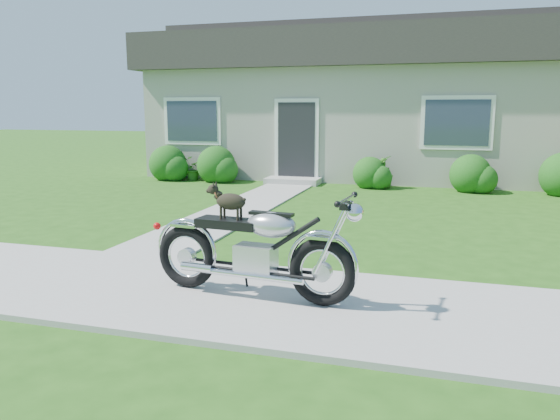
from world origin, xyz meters
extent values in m
plane|color=#235114|center=(0.00, 0.00, 0.00)|extent=(80.00, 80.00, 0.00)
cube|color=#9E9B93|center=(0.00, 0.00, 0.02)|extent=(24.00, 2.20, 0.04)
cube|color=#9E9B93|center=(-1.50, 5.00, 0.01)|extent=(1.20, 8.00, 0.03)
cube|color=#ABA59A|center=(0.00, 12.00, 1.50)|extent=(12.00, 6.00, 3.00)
cube|color=#2D2B28|center=(0.00, 12.00, 3.50)|extent=(12.60, 6.60, 1.00)
cube|color=#2D2B28|center=(0.00, 12.00, 4.20)|extent=(12.60, 2.00, 0.60)
cube|color=black|center=(-1.50, 8.97, 1.05)|extent=(1.00, 0.06, 2.10)
cube|color=#9E9B93|center=(-1.50, 8.62, 0.08)|extent=(1.40, 0.70, 0.16)
cube|color=#2D3847|center=(-4.50, 8.97, 1.60)|extent=(1.70, 0.05, 1.30)
cube|color=#2D3847|center=(2.50, 8.97, 1.60)|extent=(1.70, 0.05, 1.30)
sphere|color=#1C5416|center=(0.50, 8.50, 0.35)|extent=(0.84, 0.84, 0.84)
sphere|color=#1C5416|center=(2.87, 8.50, 0.41)|extent=(0.96, 0.96, 0.96)
sphere|color=#1C5416|center=(-5.05, 8.50, 0.44)|extent=(1.03, 1.03, 1.03)
sphere|color=#1C5416|center=(-3.60, 8.50, 0.44)|extent=(1.04, 1.04, 1.04)
imported|color=#255C18|center=(-4.35, 8.55, 0.32)|extent=(0.76, 0.75, 0.64)
imported|color=#306C1D|center=(0.85, 8.55, 0.40)|extent=(0.48, 0.48, 0.81)
torus|color=black|center=(1.18, -0.08, 0.38)|extent=(0.68, 0.17, 0.67)
torus|color=black|center=(-0.31, 0.06, 0.38)|extent=(0.68, 0.17, 0.67)
cube|color=silver|center=(0.48, -0.01, 0.42)|extent=(0.42, 0.28, 0.30)
ellipsoid|color=silver|center=(0.65, -0.03, 0.79)|extent=(0.53, 0.34, 0.26)
cube|color=black|center=(0.18, 0.01, 0.78)|extent=(0.67, 0.32, 0.09)
cube|color=silver|center=(1.18, -0.08, 0.72)|extent=(0.31, 0.17, 0.03)
cube|color=silver|center=(-0.31, 0.06, 0.72)|extent=(0.31, 0.17, 0.03)
cylinder|color=silver|center=(1.40, -0.10, 1.09)|extent=(0.08, 0.60, 0.03)
sphere|color=silver|center=(1.48, -0.11, 0.98)|extent=(0.18, 0.18, 0.17)
cylinder|color=silver|center=(0.47, -0.14, 0.29)|extent=(1.10, 0.16, 0.06)
ellipsoid|color=black|center=(0.21, 0.01, 1.00)|extent=(0.33, 0.18, 0.17)
sphere|color=black|center=(0.02, 0.03, 1.11)|extent=(0.11, 0.11, 0.10)
cylinder|color=black|center=(0.12, 0.06, 0.89)|extent=(0.03, 0.03, 0.13)
cylinder|color=black|center=(0.12, -0.02, 0.89)|extent=(0.03, 0.03, 0.13)
cylinder|color=black|center=(0.31, 0.04, 0.89)|extent=(0.03, 0.03, 0.13)
cylinder|color=black|center=(0.30, -0.04, 0.89)|extent=(0.03, 0.03, 0.13)
torus|color=#B2592F|center=(0.06, 0.02, 1.06)|extent=(0.06, 0.09, 0.09)
camera|label=1|loc=(2.23, -5.00, 1.90)|focal=35.00mm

